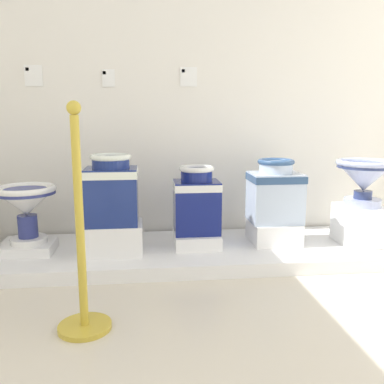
{
  "coord_description": "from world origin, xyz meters",
  "views": [
    {
      "loc": [
        1.38,
        -0.34,
        1.0
      ],
      "look_at": [
        1.69,
        2.45,
        0.49
      ],
      "focal_mm": 38.12,
      "sensor_mm": 36.0,
      "label": 1
    }
  ],
  "objects_px": {
    "plinth_block_leftmost": "(29,248)",
    "info_placard_second": "(108,78)",
    "antique_toilet_pale_glazed": "(112,189)",
    "antique_toilet_central_ornate": "(364,176)",
    "plinth_block_squat_floral": "(273,231)",
    "stanchion_post_near_left": "(82,264)",
    "antique_toilet_leftmost": "(26,202)",
    "plinth_block_pale_glazed": "(113,238)",
    "plinth_block_rightmost": "(196,239)",
    "antique_toilet_squat_floral": "(275,191)",
    "info_placard_first": "(33,76)",
    "info_placard_third": "(188,77)",
    "antique_toilet_rightmost": "(197,200)",
    "plinth_block_central_ornate": "(361,225)"
  },
  "relations": [
    {
      "from": "plinth_block_squat_floral",
      "to": "info_placard_second",
      "type": "distance_m",
      "value": 1.69
    },
    {
      "from": "plinth_block_squat_floral",
      "to": "antique_toilet_squat_floral",
      "type": "bearing_deg",
      "value": 0.0
    },
    {
      "from": "antique_toilet_central_ornate",
      "to": "info_placard_third",
      "type": "bearing_deg",
      "value": 158.07
    },
    {
      "from": "antique_toilet_leftmost",
      "to": "plinth_block_rightmost",
      "type": "bearing_deg",
      "value": 1.87
    },
    {
      "from": "info_placard_second",
      "to": "antique_toilet_central_ornate",
      "type": "bearing_deg",
      "value": -15.02
    },
    {
      "from": "antique_toilet_pale_glazed",
      "to": "plinth_block_squat_floral",
      "type": "relative_size",
      "value": 1.36
    },
    {
      "from": "antique_toilet_central_ornate",
      "to": "info_placard_third",
      "type": "distance_m",
      "value": 1.5
    },
    {
      "from": "plinth_block_leftmost",
      "to": "info_placard_second",
      "type": "distance_m",
      "value": 1.36
    },
    {
      "from": "antique_toilet_squat_floral",
      "to": "info_placard_first",
      "type": "relative_size",
      "value": 3.0
    },
    {
      "from": "plinth_block_rightmost",
      "to": "info_placard_first",
      "type": "bearing_deg",
      "value": 160.6
    },
    {
      "from": "antique_toilet_leftmost",
      "to": "plinth_block_rightmost",
      "type": "distance_m",
      "value": 1.19
    },
    {
      "from": "antique_toilet_squat_floral",
      "to": "stanchion_post_near_left",
      "type": "bearing_deg",
      "value": -141.51
    },
    {
      "from": "plinth_block_rightmost",
      "to": "antique_toilet_squat_floral",
      "type": "bearing_deg",
      "value": 2.19
    },
    {
      "from": "antique_toilet_pale_glazed",
      "to": "stanchion_post_near_left",
      "type": "bearing_deg",
      "value": -94.91
    },
    {
      "from": "antique_toilet_leftmost",
      "to": "info_placard_third",
      "type": "height_order",
      "value": "info_placard_third"
    },
    {
      "from": "antique_toilet_leftmost",
      "to": "stanchion_post_near_left",
      "type": "distance_m",
      "value": 1.05
    },
    {
      "from": "plinth_block_leftmost",
      "to": "plinth_block_pale_glazed",
      "type": "relative_size",
      "value": 0.84
    },
    {
      "from": "antique_toilet_leftmost",
      "to": "plinth_block_pale_glazed",
      "type": "bearing_deg",
      "value": -5.94
    },
    {
      "from": "plinth_block_pale_glazed",
      "to": "plinth_block_squat_floral",
      "type": "relative_size",
      "value": 1.14
    },
    {
      "from": "stanchion_post_near_left",
      "to": "plinth_block_leftmost",
      "type": "bearing_deg",
      "value": 118.45
    },
    {
      "from": "plinth_block_pale_glazed",
      "to": "antique_toilet_rightmost",
      "type": "xyz_separation_m",
      "value": [
        0.58,
        0.1,
        0.23
      ]
    },
    {
      "from": "plinth_block_pale_glazed",
      "to": "info_placard_second",
      "type": "relative_size",
      "value": 3.08
    },
    {
      "from": "antique_toilet_leftmost",
      "to": "plinth_block_squat_floral",
      "type": "bearing_deg",
      "value": 1.98
    },
    {
      "from": "plinth_block_leftmost",
      "to": "info_placard_second",
      "type": "relative_size",
      "value": 2.58
    },
    {
      "from": "antique_toilet_leftmost",
      "to": "plinth_block_pale_glazed",
      "type": "relative_size",
      "value": 1.03
    },
    {
      "from": "plinth_block_squat_floral",
      "to": "antique_toilet_central_ornate",
      "type": "height_order",
      "value": "antique_toilet_central_ornate"
    },
    {
      "from": "plinth_block_rightmost",
      "to": "info_placard_first",
      "type": "relative_size",
      "value": 2.31
    },
    {
      "from": "antique_toilet_rightmost",
      "to": "antique_toilet_central_ornate",
      "type": "xyz_separation_m",
      "value": [
        1.2,
        -0.08,
        0.16
      ]
    },
    {
      "from": "antique_toilet_leftmost",
      "to": "antique_toilet_squat_floral",
      "type": "relative_size",
      "value": 0.88
    },
    {
      "from": "antique_toilet_squat_floral",
      "to": "stanchion_post_near_left",
      "type": "relative_size",
      "value": 0.43
    },
    {
      "from": "plinth_block_pale_glazed",
      "to": "stanchion_post_near_left",
      "type": "xyz_separation_m",
      "value": [
        -0.07,
        -0.86,
        0.13
      ]
    },
    {
      "from": "plinth_block_squat_floral",
      "to": "stanchion_post_near_left",
      "type": "distance_m",
      "value": 1.58
    },
    {
      "from": "info_placard_first",
      "to": "stanchion_post_near_left",
      "type": "distance_m",
      "value": 1.76
    },
    {
      "from": "plinth_block_central_ornate",
      "to": "info_placard_third",
      "type": "bearing_deg",
      "value": 158.07
    },
    {
      "from": "antique_toilet_pale_glazed",
      "to": "antique_toilet_central_ornate",
      "type": "height_order",
      "value": "antique_toilet_pale_glazed"
    },
    {
      "from": "antique_toilet_leftmost",
      "to": "info_placard_second",
      "type": "distance_m",
      "value": 1.1
    },
    {
      "from": "plinth_block_leftmost",
      "to": "plinth_block_rightmost",
      "type": "distance_m",
      "value": 1.16
    },
    {
      "from": "stanchion_post_near_left",
      "to": "plinth_block_central_ornate",
      "type": "bearing_deg",
      "value": 25.38
    },
    {
      "from": "plinth_block_pale_glazed",
      "to": "info_placard_first",
      "type": "xyz_separation_m",
      "value": [
        -0.59,
        0.51,
        1.11
      ]
    },
    {
      "from": "antique_toilet_leftmost",
      "to": "antique_toilet_central_ornate",
      "type": "height_order",
      "value": "antique_toilet_central_ornate"
    },
    {
      "from": "plinth_block_central_ornate",
      "to": "stanchion_post_near_left",
      "type": "xyz_separation_m",
      "value": [
        -1.86,
        -0.88,
        0.1
      ]
    },
    {
      "from": "plinth_block_pale_glazed",
      "to": "stanchion_post_near_left",
      "type": "relative_size",
      "value": 0.37
    },
    {
      "from": "info_placard_first",
      "to": "info_placard_second",
      "type": "relative_size",
      "value": 1.2
    },
    {
      "from": "plinth_block_rightmost",
      "to": "plinth_block_squat_floral",
      "type": "bearing_deg",
      "value": 2.19
    },
    {
      "from": "stanchion_post_near_left",
      "to": "plinth_block_pale_glazed",
      "type": "bearing_deg",
      "value": 85.09
    },
    {
      "from": "antique_toilet_rightmost",
      "to": "info_placard_first",
      "type": "relative_size",
      "value": 3.12
    },
    {
      "from": "plinth_block_rightmost",
      "to": "plinth_block_pale_glazed",
      "type": "bearing_deg",
      "value": -170.49
    },
    {
      "from": "plinth_block_squat_floral",
      "to": "info_placard_third",
      "type": "xyz_separation_m",
      "value": [
        -0.59,
        0.39,
        1.14
      ]
    },
    {
      "from": "antique_toilet_leftmost",
      "to": "plinth_block_pale_glazed",
      "type": "height_order",
      "value": "antique_toilet_leftmost"
    },
    {
      "from": "antique_toilet_leftmost",
      "to": "antique_toilet_squat_floral",
      "type": "height_order",
      "value": "antique_toilet_squat_floral"
    }
  ]
}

